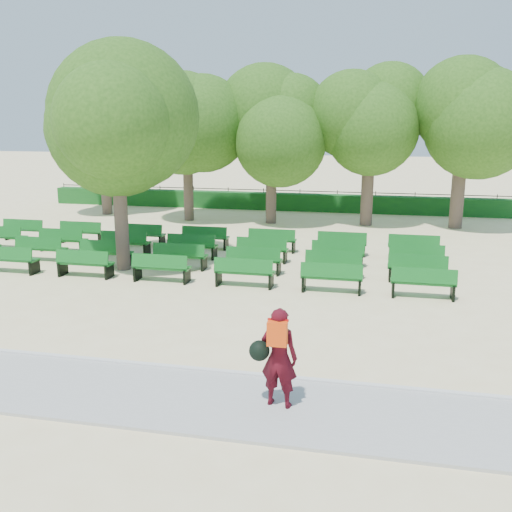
{
  "coord_description": "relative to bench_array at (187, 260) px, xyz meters",
  "views": [
    {
      "loc": [
        5.05,
        -16.06,
        4.85
      ],
      "look_at": [
        1.85,
        -1.0,
        1.1
      ],
      "focal_mm": 40.0,
      "sensor_mm": 36.0,
      "label": 1
    }
  ],
  "objects": [
    {
      "name": "ground",
      "position": [
        1.19,
        -1.94,
        -0.09
      ],
      "size": [
        120.0,
        120.0,
        0.0
      ],
      "primitive_type": "plane",
      "color": "beige"
    },
    {
      "name": "fence",
      "position": [
        1.19,
        12.46,
        -0.09
      ],
      "size": [
        26.0,
        0.1,
        1.02
      ],
      "primitive_type": null,
      "color": "black",
      "rests_on": "ground"
    },
    {
      "name": "bench_array",
      "position": [
        0.0,
        0.0,
        0.0
      ],
      "size": [
        1.75,
        0.58,
        1.1
      ],
      "rotation": [
        0.0,
        0.0,
        -0.02
      ],
      "color": "#11611D",
      "rests_on": "ground"
    },
    {
      "name": "hedge",
      "position": [
        1.19,
        12.06,
        0.36
      ],
      "size": [
        26.0,
        0.7,
        0.9
      ],
      "primitive_type": "cube",
      "color": "#15541C",
      "rests_on": "ground"
    },
    {
      "name": "tree_among",
      "position": [
        -1.77,
        -1.21,
        4.03
      ],
      "size": [
        4.62,
        4.62,
        6.21
      ],
      "color": "brown",
      "rests_on": "ground"
    },
    {
      "name": "curb",
      "position": [
        1.19,
        -8.19,
        -0.04
      ],
      "size": [
        30.0,
        0.12,
        0.1
      ],
      "primitive_type": "cube",
      "color": "silver",
      "rests_on": "ground"
    },
    {
      "name": "paving",
      "position": [
        1.19,
        -9.34,
        -0.06
      ],
      "size": [
        30.0,
        2.2,
        0.06
      ],
      "primitive_type": "cube",
      "color": "#A7A8A3",
      "rests_on": "ground"
    },
    {
      "name": "tree_line",
      "position": [
        1.19,
        8.06,
        -0.09
      ],
      "size": [
        21.8,
        6.8,
        7.04
      ],
      "primitive_type": null,
      "color": "#315D19",
      "rests_on": "ground"
    },
    {
      "name": "person",
      "position": [
        4.75,
        -9.24,
        0.87
      ],
      "size": [
        0.85,
        0.53,
        1.75
      ],
      "rotation": [
        0.0,
        0.0,
        3.0
      ],
      "color": "#410912",
      "rests_on": "ground"
    }
  ]
}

